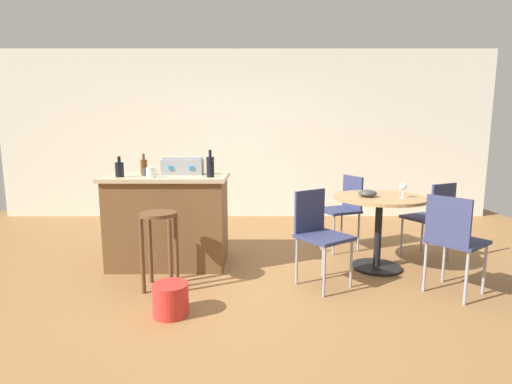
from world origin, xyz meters
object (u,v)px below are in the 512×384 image
Objects in this scene: cup_1 at (151,172)px; wine_glass at (403,187)px; folding_chair_right at (432,215)px; bottle_3 at (210,165)px; folding_chair_far at (318,230)px; serving_bowl at (367,193)px; folding_chair_left at (453,237)px; cup_0 at (146,172)px; bottle_0 at (210,168)px; toolbox at (183,166)px; plastic_bucket at (170,299)px; bottle_1 at (119,169)px; kitchen_island at (170,219)px; dining_table at (379,214)px; wooden_stool at (159,234)px; bottle_2 at (144,167)px; folding_chair_near at (343,206)px.

cup_1 reaches higher than wine_glass.
folding_chair_right is 3.28× the size of bottle_3.
serving_bowl is at bearing 35.04° from folding_chair_far.
folding_chair_far is 7.03× the size of cup_1.
folding_chair_far is 0.99× the size of folding_chair_left.
bottle_0 is at bearing -9.22° from cup_0.
folding_chair_far is 7.94× the size of cup_0.
folding_chair_far is at bearing -20.65° from bottle_0.
folding_chair_left is 4.77× the size of serving_bowl.
folding_chair_far is 2.03× the size of toolbox.
plastic_bucket is at bearing -171.08° from folding_chair_left.
wine_glass is at bearing -9.04° from bottle_3.
folding_chair_left is at bearing -105.49° from folding_chair_right.
bottle_1 is at bearing 124.84° from plastic_bucket.
cup_1 reaches higher than kitchen_island.
bottle_1 reaches higher than dining_table.
folding_chair_far is 5.94× the size of wine_glass.
kitchen_island is at bearing 175.22° from dining_table.
folding_chair_far is at bearing -153.42° from folding_chair_right.
cup_0 is (-0.26, 0.59, 0.49)m from wooden_stool.
folding_chair_right is 3.05m from cup_0.
plastic_bucket is (0.52, -1.20, -0.90)m from bottle_2.
toolbox is 1.62× the size of bottle_3.
wooden_stool is 0.97m from bottle_3.
dining_table is 8.38× the size of cup_0.
folding_chair_far is 0.71m from serving_bowl.
dining_table is 4.06× the size of bottle_2.
bottle_0 is at bearing 78.83° from plastic_bucket.
kitchen_island is 0.75m from bottle_0.
folding_chair_near reaches higher than folding_chair_left.
toolbox is at bearing 173.04° from dining_table.
cup_0 is (-2.14, -0.59, 0.46)m from folding_chair_near.
folding_chair_near is at bearing 13.50° from toolbox.
plastic_bucket is (-0.17, -1.23, -0.92)m from bottle_3.
cup_0 is (-2.75, 0.74, 0.47)m from folding_chair_left.
wine_glass is 2.38m from plastic_bucket.
bottle_1 is (-2.38, -0.68, 0.50)m from folding_chair_near.
folding_chair_left is 2.25m from bottle_0.
wine_glass is 0.34m from serving_bowl.
wooden_stool is at bearing 111.56° from plastic_bucket.
cup_1 is at bearing 179.33° from wine_glass.
cup_0 is 0.89× the size of cup_1.
folding_chair_right is 5.92× the size of wine_glass.
folding_chair_far is 2.02m from bottle_1.
plastic_bucket is at bearing -67.19° from cup_0.
cup_0 is (-0.20, -0.09, 0.51)m from kitchen_island.
bottle_1 is 0.78× the size of bottle_3.
bottle_0 is (-1.68, -0.02, 0.46)m from dining_table.
folding_chair_right is 4.72× the size of serving_bowl.
cup_1 reaches higher than folding_chair_left.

